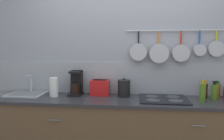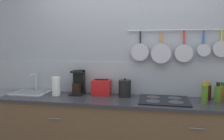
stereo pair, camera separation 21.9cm
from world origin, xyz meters
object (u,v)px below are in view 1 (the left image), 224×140
Objects in this scene: paper_towel_roll at (54,87)px; bottle_vinegar at (214,92)px; bottle_hot_sauce at (205,90)px; bottle_sesame_oil at (217,90)px; kettle at (124,88)px; coffee_maker at (76,85)px; bottle_cooking_wine at (203,92)px; toaster at (100,87)px.

paper_towel_roll reaches higher than bottle_vinegar.
bottle_sesame_oil is at bearing 18.84° from bottle_hot_sauce.
bottle_vinegar is at bearing -2.93° from kettle.
coffee_maker is at bearing -178.26° from bottle_sesame_oil.
kettle is at bearing -178.21° from bottle_hot_sauce.
bottle_vinegar is at bearing -120.82° from bottle_sesame_oil.
kettle is (0.61, -0.03, -0.03)m from coffee_maker.
bottle_vinegar is at bearing -2.96° from coffee_maker.
paper_towel_roll is 1.90m from bottle_vinegar.
bottle_hot_sauce is at bearing 4.11° from paper_towel_roll.
bottle_sesame_oil is (0.24, 0.24, -0.02)m from bottle_cooking_wine.
bottle_cooking_wine is at bearing -113.24° from bottle_hot_sauce.
kettle is at bearing 170.42° from bottle_cooking_wine.
bottle_cooking_wine is at bearing -9.58° from kettle.
paper_towel_roll is 1.06× the size of bottle_vinegar.
bottle_vinegar is 0.16m from bottle_sesame_oil.
bottle_sesame_oil is (1.99, 0.19, -0.03)m from paper_towel_roll.
bottle_sesame_oil is (0.16, 0.06, -0.00)m from bottle_hot_sauce.
paper_towel_roll is at bearing -174.64° from bottle_sesame_oil.
kettle reaches higher than bottle_sesame_oil.
bottle_hot_sauce is 1.04× the size of bottle_sesame_oil.
bottle_cooking_wine is at bearing -148.28° from bottle_vinegar.
toaster is 0.31m from kettle.
paper_towel_roll reaches higher than bottle_sesame_oil.
bottle_cooking_wine is at bearing -9.44° from toaster.
coffee_maker is (0.24, 0.13, 0.01)m from paper_towel_roll.
bottle_vinegar is at bearing 31.72° from bottle_cooking_wine.
bottle_cooking_wine is 1.11× the size of bottle_vinegar.
bottle_vinegar is (1.90, 0.05, -0.02)m from paper_towel_roll.
paper_towel_roll is at bearing -164.83° from toaster.
bottle_hot_sauce reaches higher than bottle_sesame_oil.
kettle is at bearing -3.01° from coffee_maker.
toaster is at bearing 170.98° from kettle.
kettle is 0.94× the size of bottle_cooking_wine.
paper_towel_roll is 1.01× the size of kettle.
bottle_vinegar is (1.35, -0.10, 0.00)m from toaster.
toaster is 1.36m from bottle_vinegar.
toaster is 1.43m from bottle_sesame_oil.
bottle_hot_sauce is at bearing 1.79° from kettle.
paper_towel_roll is 1.16× the size of bottle_sesame_oil.
bottle_cooking_wine reaches higher than bottle_sesame_oil.
bottle_vinegar is 1.10× the size of bottle_sesame_oil.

